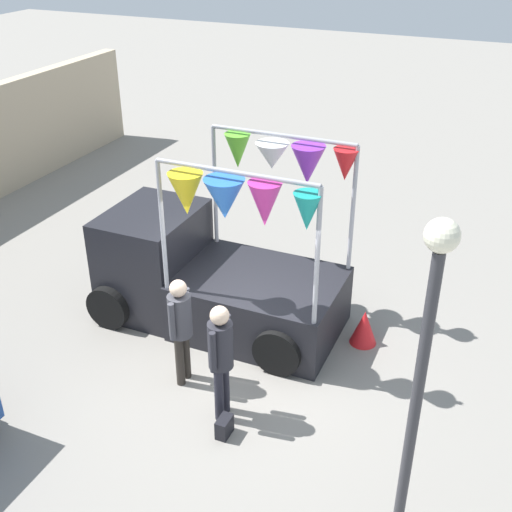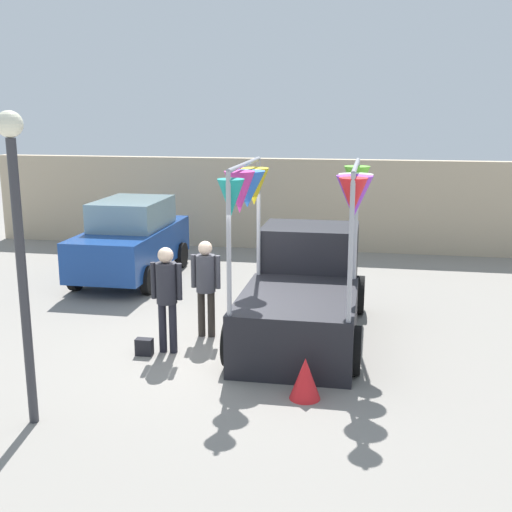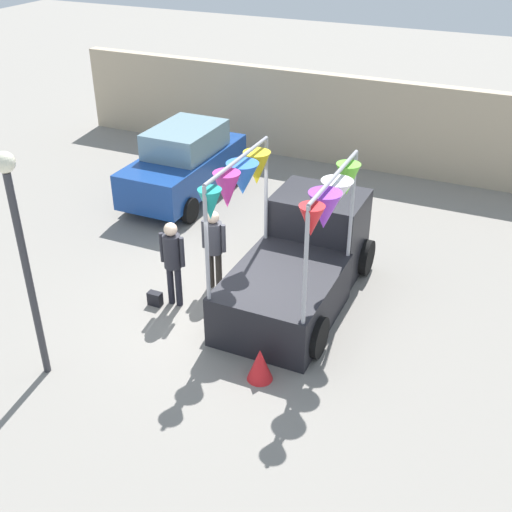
{
  "view_description": "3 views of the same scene",
  "coord_description": "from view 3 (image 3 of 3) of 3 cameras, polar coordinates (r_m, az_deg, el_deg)",
  "views": [
    {
      "loc": [
        -7.05,
        -3.44,
        6.28
      ],
      "look_at": [
        0.89,
        0.04,
        1.54
      ],
      "focal_mm": 45.0,
      "sensor_mm": 36.0,
      "label": 1
    },
    {
      "loc": [
        2.29,
        -9.95,
        3.97
      ],
      "look_at": [
        0.43,
        0.25,
        1.59
      ],
      "focal_mm": 45.0,
      "sensor_mm": 36.0,
      "label": 2
    },
    {
      "loc": [
        4.85,
        -9.22,
        7.19
      ],
      "look_at": [
        0.79,
        -0.27,
        1.51
      ],
      "focal_mm": 45.0,
      "sensor_mm": 36.0,
      "label": 3
    }
  ],
  "objects": [
    {
      "name": "brick_boundary_wall",
      "position": [
        19.06,
        8.67,
        11.68
      ],
      "size": [
        18.0,
        0.36,
        2.6
      ],
      "primitive_type": "cube",
      "color": "tan",
      "rests_on": "ground"
    },
    {
      "name": "person_customer",
      "position": [
        12.29,
        -7.44,
        0.01
      ],
      "size": [
        0.53,
        0.34,
        1.79
      ],
      "color": "black",
      "rests_on": "ground"
    },
    {
      "name": "folded_kite_bundle_crimson",
      "position": [
        10.8,
        0.35,
        -9.63
      ],
      "size": [
        0.62,
        0.62,
        0.6
      ],
      "primitive_type": "cone",
      "rotation": [
        0.0,
        0.0,
        0.76
      ],
      "color": "red",
      "rests_on": "ground"
    },
    {
      "name": "handbag",
      "position": [
        12.82,
        -8.96,
        -3.76
      ],
      "size": [
        0.28,
        0.16,
        0.28
      ],
      "primitive_type": "cube",
      "color": "black",
      "rests_on": "ground"
    },
    {
      "name": "street_lamp",
      "position": [
        10.32,
        -20.24,
        1.52
      ],
      "size": [
        0.32,
        0.32,
        3.96
      ],
      "color": "#333338",
      "rests_on": "ground"
    },
    {
      "name": "ground_plane",
      "position": [
        12.65,
        -2.73,
        -4.64
      ],
      "size": [
        60.0,
        60.0,
        0.0
      ],
      "primitive_type": "plane",
      "color": "gray"
    },
    {
      "name": "person_vendor",
      "position": [
        12.76,
        -3.77,
        1.22
      ],
      "size": [
        0.53,
        0.34,
        1.74
      ],
      "color": "#2D2823",
      "rests_on": "ground"
    },
    {
      "name": "parked_car",
      "position": [
        16.95,
        -6.37,
        8.21
      ],
      "size": [
        1.88,
        4.0,
        1.88
      ],
      "color": "navy",
      "rests_on": "ground"
    },
    {
      "name": "vendor_truck",
      "position": [
        12.58,
        4.02,
        0.17
      ],
      "size": [
        2.46,
        4.06,
        3.15
      ],
      "color": "black",
      "rests_on": "ground"
    }
  ]
}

